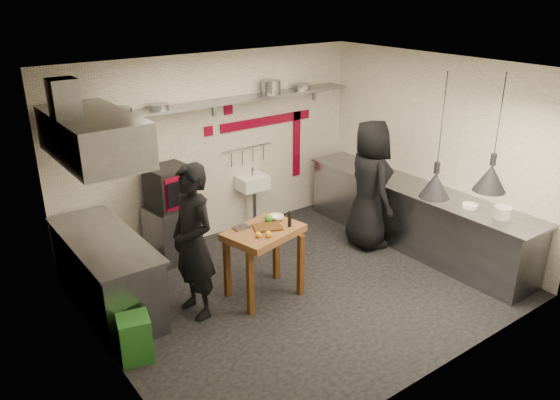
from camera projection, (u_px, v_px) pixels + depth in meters
floor at (301, 288)px, 7.13m from camera, size 5.00×5.00×0.00m
ceiling at (304, 70)px, 6.09m from camera, size 5.00×5.00×0.00m
wall_back at (215, 148)px, 8.17m from camera, size 5.00×0.04×2.80m
wall_front at (444, 251)px, 5.04m from camera, size 5.00×0.04×2.80m
wall_left at (99, 242)px, 5.22m from camera, size 0.04×4.20×2.80m
wall_right at (435, 152)px, 7.99m from camera, size 0.04×4.20×2.80m
red_band_horiz at (267, 121)px, 8.58m from camera, size 1.70×0.02×0.14m
red_band_vert at (297, 144)px, 9.09m from camera, size 0.14×0.02×1.10m
red_tile_a at (228, 110)px, 8.09m from camera, size 0.14×0.02×0.14m
red_tile_b at (209, 131)px, 8.00m from camera, size 0.14×0.02×0.14m
back_shelf at (219, 102)px, 7.77m from camera, size 4.60×0.34×0.04m
shelf_bracket_left at (83, 127)px, 6.87m from camera, size 0.04×0.06×0.24m
shelf_bracket_mid at (214, 107)px, 7.92m from camera, size 0.04×0.06×0.24m
shelf_bracket_right at (314, 93)px, 8.97m from camera, size 0.04×0.06×0.24m
pan_far_left at (120, 111)px, 6.94m from camera, size 0.33×0.33×0.09m
pan_mid_left at (159, 107)px, 7.24m from camera, size 0.34×0.34×0.07m
stock_pot at (271, 87)px, 8.23m from camera, size 0.36×0.36×0.20m
pan_right at (302, 87)px, 8.58m from camera, size 0.31×0.31×0.08m
oven_stand at (172, 233)px, 7.75m from camera, size 0.68×0.63×0.80m
combi_oven at (170, 187)px, 7.50m from camera, size 0.61×0.58×0.58m
oven_door at (181, 192)px, 7.34m from camera, size 0.50×0.09×0.46m
oven_glass at (178, 193)px, 7.28m from camera, size 0.33×0.06×0.34m
hand_sink at (253, 183)px, 8.57m from camera, size 0.46×0.34×0.22m
sink_tap at (252, 172)px, 8.51m from camera, size 0.03×0.03×0.14m
sink_drain at (255, 209)px, 8.71m from camera, size 0.06×0.06×0.66m
utensil_rail at (247, 148)px, 8.48m from camera, size 0.90×0.02×0.02m
counter_right at (413, 217)px, 8.15m from camera, size 0.70×3.80×0.90m
counter_right_top at (416, 188)px, 7.98m from camera, size 0.76×3.90×0.03m
plate_stack at (502, 213)px, 6.88m from camera, size 0.28×0.28×0.15m
small_bowl_right at (470, 206)px, 7.23m from camera, size 0.26×0.26×0.05m
counter_left at (107, 274)px, 6.55m from camera, size 0.70×1.90×0.90m
counter_left_top at (102, 239)px, 6.38m from camera, size 0.76×2.00×0.03m
extractor_hood at (93, 136)px, 5.95m from camera, size 0.78×1.60×0.50m
hood_duct at (64, 103)px, 5.66m from camera, size 0.28×0.28×0.50m
green_bin at (135, 338)px, 5.71m from camera, size 0.40×0.40×0.50m
prep_table at (264, 262)px, 6.80m from camera, size 1.04×0.83×0.92m
cutting_board at (267, 227)px, 6.65m from camera, size 0.41×0.35×0.02m
pepper_mill at (290, 219)px, 6.66m from camera, size 0.05×0.05×0.20m
lemon_a at (258, 235)px, 6.40m from camera, size 0.08×0.08×0.07m
lemon_b at (268, 234)px, 6.41m from camera, size 0.10×0.10×0.08m
veg_ball at (268, 218)px, 6.81m from camera, size 0.11×0.11×0.11m
steel_tray at (241, 228)px, 6.64m from camera, size 0.19×0.13×0.03m
bowl at (277, 217)px, 6.89m from camera, size 0.23×0.23×0.06m
heat_lamp_near at (440, 137)px, 6.32m from camera, size 0.48×0.48×1.51m
heat_lamp_far at (497, 134)px, 6.25m from camera, size 0.44×0.44×1.40m
chef_left at (193, 242)px, 6.26m from camera, size 0.50×0.71×1.88m
chef_right at (370, 185)px, 7.96m from camera, size 0.86×1.08×1.92m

